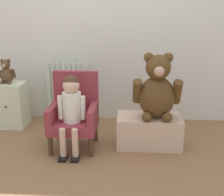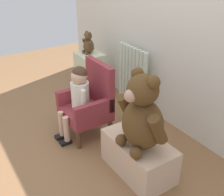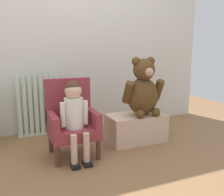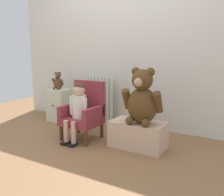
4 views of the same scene
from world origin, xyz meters
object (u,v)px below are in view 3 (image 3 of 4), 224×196
at_px(child_armchair, 72,120).
at_px(low_bench, 136,128).
at_px(large_teddy_bear, 143,90).
at_px(radiator, 39,106).
at_px(child_figure, 74,109).

relative_size(child_armchair, low_bench, 1.17).
xyz_separation_m(child_armchair, large_teddy_bear, (0.78, 0.01, 0.24)).
distance_m(radiator, child_figure, 0.83).
height_order(child_figure, large_teddy_bear, large_teddy_bear).
distance_m(low_bench, large_teddy_bear, 0.43).
bearing_deg(child_armchair, child_figure, -90.00).
bearing_deg(child_figure, large_teddy_bear, 9.47).
height_order(child_armchair, child_figure, same).
distance_m(child_armchair, child_figure, 0.18).
xyz_separation_m(child_armchair, low_bench, (0.72, 0.05, -0.18)).
relative_size(child_armchair, large_teddy_bear, 1.17).
xyz_separation_m(radiator, child_armchair, (0.22, -0.68, -0.02)).
bearing_deg(radiator, child_armchair, -72.27).
bearing_deg(radiator, large_teddy_bear, -33.69).
bearing_deg(low_bench, child_armchair, -176.16).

